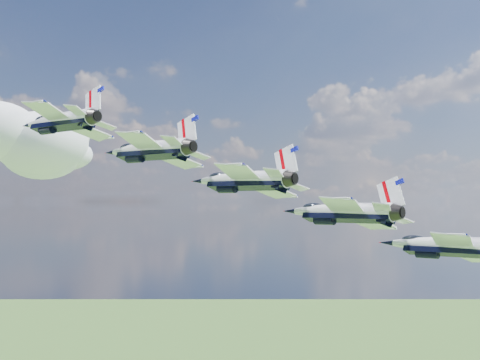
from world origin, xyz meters
TOP-DOWN VIEW (x-y plane):
  - cloud_far at (46.78, 245.94)m, footprint 66.52×52.27m
  - jet_0 at (-26.71, 17.16)m, footprint 13.37×16.31m
  - jet_1 at (-19.82, 9.70)m, footprint 13.37×16.31m
  - jet_2 at (-12.93, 2.24)m, footprint 13.37×16.31m
  - jet_3 at (-6.04, -5.22)m, footprint 13.37×16.31m
  - jet_4 at (0.85, -12.68)m, footprint 13.37×16.31m

SIDE VIEW (x-z plane):
  - jet_4 at x=0.85m, z-range 138.54..145.76m
  - jet_3 at x=-6.04m, z-range 141.81..149.04m
  - jet_2 at x=-12.93m, z-range 145.09..152.32m
  - jet_1 at x=-19.82m, z-range 148.37..155.59m
  - jet_0 at x=-26.71m, z-range 151.64..158.87m
  - cloud_far at x=46.78m, z-range 160.88..187.01m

